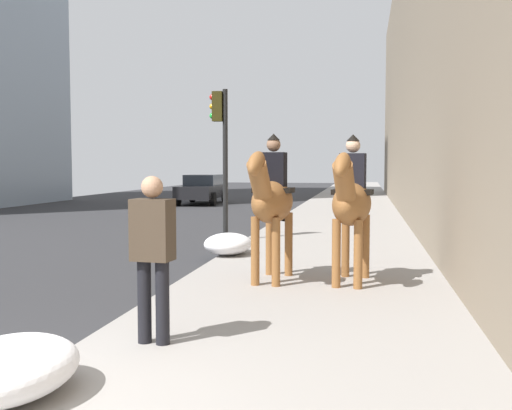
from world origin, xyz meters
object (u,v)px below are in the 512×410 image
object	(u,v)px
mounted_horse_near	(271,200)
pedestrian_greeting	(153,248)
car_near_lane	(202,189)
mounted_horse_far	(351,201)
traffic_light_near_curb	(222,141)

from	to	relation	value
mounted_horse_near	pedestrian_greeting	world-z (taller)	mounted_horse_near
pedestrian_greeting	car_near_lane	size ratio (longest dim) A/B	0.38
mounted_horse_near	car_near_lane	size ratio (longest dim) A/B	0.51
mounted_horse_far	pedestrian_greeting	xyz separation A→B (m)	(-3.48, 1.89, -0.28)
pedestrian_greeting	traffic_light_near_curb	xyz separation A→B (m)	(8.18, 1.27, 1.39)
car_near_lane	traffic_light_near_curb	distance (m)	15.48
mounted_horse_near	mounted_horse_far	distance (m)	1.22
mounted_horse_far	traffic_light_near_curb	bearing A→B (deg)	-139.38
mounted_horse_far	pedestrian_greeting	bearing A→B (deg)	-21.74
mounted_horse_near	traffic_light_near_curb	world-z (taller)	traffic_light_near_curb
mounted_horse_far	car_near_lane	size ratio (longest dim) A/B	0.51
mounted_horse_near	car_near_lane	distance (m)	20.50
mounted_horse_near	mounted_horse_far	size ratio (longest dim) A/B	1.01
traffic_light_near_curb	pedestrian_greeting	bearing A→B (deg)	-171.20
mounted_horse_near	car_near_lane	xyz separation A→B (m)	(19.44, 6.47, -0.64)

